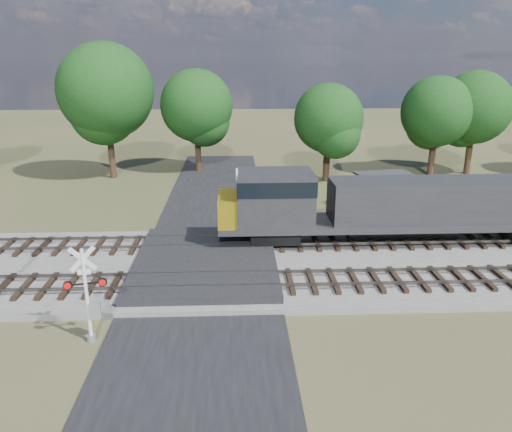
{
  "coord_description": "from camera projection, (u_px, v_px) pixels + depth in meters",
  "views": [
    {
      "loc": [
        1.53,
        -22.81,
        10.27
      ],
      "look_at": [
        2.59,
        2.0,
        2.28
      ],
      "focal_mm": 35.0,
      "sensor_mm": 36.0,
      "label": 1
    }
  ],
  "objects": [
    {
      "name": "treeline",
      "position": [
        290.0,
        104.0,
        42.4
      ],
      "size": [
        83.17,
        11.91,
        11.49
      ],
      "color": "black",
      "rests_on": "ground"
    },
    {
      "name": "ballast_bed",
      "position": [
        401.0,
        263.0,
        25.61
      ],
      "size": [
        140.0,
        10.0,
        0.3
      ],
      "primitive_type": "cube",
      "color": "gray",
      "rests_on": "ground"
    },
    {
      "name": "crossing_signal_far",
      "position": [
        281.0,
        204.0,
        30.73
      ],
      "size": [
        1.54,
        0.37,
        3.83
      ],
      "rotation": [
        0.0,
        0.0,
        3.28
      ],
      "color": "silver",
      "rests_on": "ground"
    },
    {
      "name": "track_far",
      "position": [
        265.0,
        242.0,
        27.63
      ],
      "size": [
        140.0,
        2.6,
        0.33
      ],
      "color": "black",
      "rests_on": "ballast_bed"
    },
    {
      "name": "ground",
      "position": [
        206.0,
        273.0,
        24.78
      ],
      "size": [
        160.0,
        160.0,
        0.0
      ],
      "primitive_type": "plane",
      "color": "#3E4725",
      "rests_on": "ground"
    },
    {
      "name": "equipment_shed",
      "position": [
        389.0,
        194.0,
        33.92
      ],
      "size": [
        4.33,
        4.33,
        2.57
      ],
      "rotation": [
        0.0,
        0.0,
        0.16
      ],
      "color": "#402F1B",
      "rests_on": "ground"
    },
    {
      "name": "crossing_signal_near",
      "position": [
        90.0,
        303.0,
        18.37
      ],
      "size": [
        1.54,
        0.41,
        3.84
      ],
      "rotation": [
        0.0,
        0.0,
        0.19
      ],
      "color": "silver",
      "rests_on": "ground"
    },
    {
      "name": "track_near",
      "position": [
        271.0,
        281.0,
        22.87
      ],
      "size": [
        140.0,
        2.6,
        0.33
      ],
      "color": "black",
      "rests_on": "ballast_bed"
    },
    {
      "name": "crossing_panel",
      "position": [
        206.0,
        263.0,
        25.16
      ],
      "size": [
        7.0,
        9.0,
        0.62
      ],
      "primitive_type": "cube",
      "color": "#262628",
      "rests_on": "ground"
    },
    {
      "name": "road",
      "position": [
        206.0,
        272.0,
        24.76
      ],
      "size": [
        7.0,
        60.0,
        0.08
      ],
      "primitive_type": "cube",
      "color": "black",
      "rests_on": "ground"
    }
  ]
}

